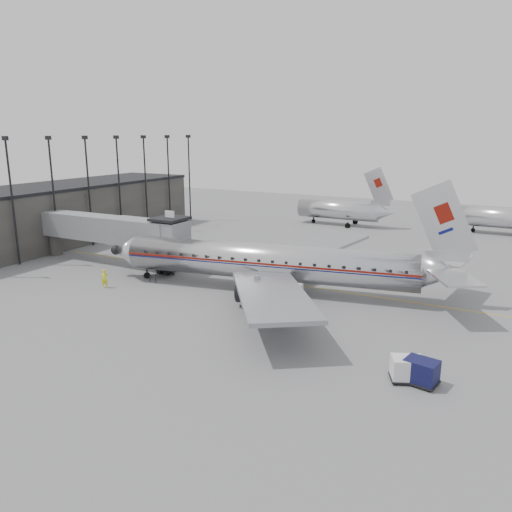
{
  "coord_description": "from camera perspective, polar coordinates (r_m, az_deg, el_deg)",
  "views": [
    {
      "loc": [
        25.54,
        -40.49,
        15.58
      ],
      "look_at": [
        2.1,
        3.79,
        3.2
      ],
      "focal_mm": 35.0,
      "sensor_mm": 36.0,
      "label": 1
    }
  ],
  "objects": [
    {
      "name": "ground",
      "position": [
        50.34,
        -4.14,
        -4.19
      ],
      "size": [
        160.0,
        160.0,
        0.0
      ],
      "primitive_type": "plane",
      "color": "slate",
      "rests_on": "ground"
    },
    {
      "name": "terminal",
      "position": [
        78.92,
        -21.63,
        4.47
      ],
      "size": [
        12.0,
        46.0,
        8.0
      ],
      "primitive_type": "cube",
      "color": "#363431",
      "rests_on": "ground"
    },
    {
      "name": "apron_line",
      "position": [
        53.96,
        1.95,
        -2.9
      ],
      "size": [
        60.0,
        0.15,
        0.01
      ],
      "primitive_type": "cube",
      "rotation": [
        0.0,
        0.0,
        1.57
      ],
      "color": "gold",
      "rests_on": "ground"
    },
    {
      "name": "jet_bridge",
      "position": [
        62.14,
        -15.55,
        2.8
      ],
      "size": [
        21.0,
        6.2,
        7.1
      ],
      "color": "slate",
      "rests_on": "ground"
    },
    {
      "name": "floodlight_masts",
      "position": [
        75.67,
        -16.94,
        7.81
      ],
      "size": [
        0.9,
        42.25,
        15.25
      ],
      "color": "black",
      "rests_on": "ground"
    },
    {
      "name": "distant_aircraft_near",
      "position": [
        87.85,
        9.5,
        5.28
      ],
      "size": [
        16.39,
        3.2,
        10.26
      ],
      "color": "silver",
      "rests_on": "ground"
    },
    {
      "name": "distant_aircraft_mid",
      "position": [
        87.45,
        26.77,
        3.95
      ],
      "size": [
        16.39,
        3.2,
        10.26
      ],
      "color": "silver",
      "rests_on": "ground"
    },
    {
      "name": "airliner",
      "position": [
        50.02,
        2.16,
        -0.75
      ],
      "size": [
        36.87,
        33.88,
        11.75
      ],
      "rotation": [
        0.0,
        0.0,
        0.18
      ],
      "color": "silver",
      "rests_on": "ground"
    },
    {
      "name": "service_van",
      "position": [
        45.14,
        1.77,
        -4.49
      ],
      "size": [
        5.61,
        2.48,
        2.58
      ],
      "rotation": [
        0.0,
        0.0,
        -0.07
      ],
      "color": "#BDBDBF",
      "rests_on": "ground"
    },
    {
      "name": "baggage_cart_navy",
      "position": [
        34.12,
        18.35,
        -12.41
      ],
      "size": [
        2.37,
        1.98,
        1.64
      ],
      "rotation": [
        0.0,
        0.0,
        -0.2
      ],
      "color": "#0E0F38",
      "rests_on": "ground"
    },
    {
      "name": "baggage_cart_white",
      "position": [
        34.25,
        16.88,
        -12.22
      ],
      "size": [
        2.51,
        2.25,
        1.62
      ],
      "rotation": [
        0.0,
        0.0,
        0.41
      ],
      "color": "silver",
      "rests_on": "ground"
    },
    {
      "name": "ramp_worker",
      "position": [
        53.8,
        -16.91,
        -2.49
      ],
      "size": [
        0.85,
        0.74,
        1.95
      ],
      "primitive_type": "imported",
      "rotation": [
        0.0,
        0.0,
        0.48
      ],
      "color": "yellow",
      "rests_on": "ground"
    }
  ]
}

